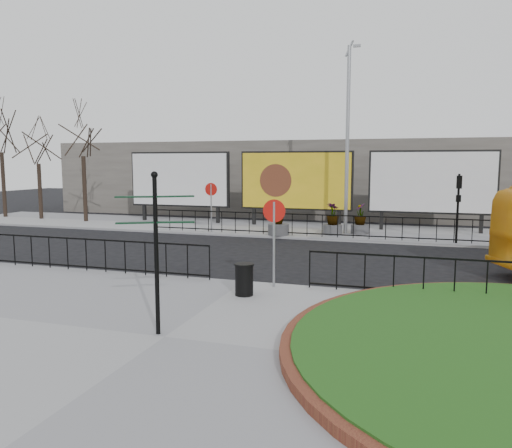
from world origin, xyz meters
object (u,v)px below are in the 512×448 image
at_px(planter_a, 279,226).
at_px(planter_b, 333,222).
at_px(lamp_post, 348,137).
at_px(litter_bin, 244,279).
at_px(fingerpost_sign, 156,237).
at_px(planter_c, 360,221).
at_px(billboard_mid, 296,181).

xyz_separation_m(planter_a, planter_b, (2.46, 0.96, 0.18)).
height_order(lamp_post, planter_a, lamp_post).
distance_m(litter_bin, planter_b, 11.89).
xyz_separation_m(fingerpost_sign, planter_c, (2.41, 15.87, -1.39)).
relative_size(fingerpost_sign, planter_b, 2.14).
height_order(billboard_mid, lamp_post, lamp_post).
relative_size(lamp_post, planter_c, 6.16).
height_order(planter_a, planter_b, planter_b).
distance_m(litter_bin, planter_c, 12.63).
height_order(fingerpost_sign, litter_bin, fingerpost_sign).
bearing_deg(fingerpost_sign, litter_bin, 54.61).
distance_m(planter_a, planter_c, 4.03).
xyz_separation_m(billboard_mid, planter_b, (2.46, -2.62, -1.86)).
height_order(billboard_mid, planter_b, billboard_mid).
height_order(lamp_post, fingerpost_sign, lamp_post).
relative_size(fingerpost_sign, planter_c, 2.21).
xyz_separation_m(billboard_mid, litter_bin, (2.00, -14.49, -2.05)).
bearing_deg(fingerpost_sign, billboard_mid, 70.67).
relative_size(billboard_mid, lamp_post, 0.67).
relative_size(lamp_post, planter_a, 6.71).
height_order(lamp_post, planter_c, lamp_post).
relative_size(billboard_mid, planter_a, 4.50).
height_order(fingerpost_sign, planter_b, fingerpost_sign).
bearing_deg(litter_bin, lamp_post, 85.40).
bearing_deg(billboard_mid, planter_a, -90.00).
relative_size(planter_b, planter_c, 1.03).
bearing_deg(litter_bin, fingerpost_sign, -101.92).
distance_m(lamp_post, planter_c, 4.15).
relative_size(planter_a, planter_b, 0.89).
relative_size(lamp_post, planter_b, 5.95).
distance_m(lamp_post, fingerpost_sign, 16.20).
relative_size(lamp_post, litter_bin, 10.85).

